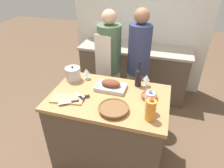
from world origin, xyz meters
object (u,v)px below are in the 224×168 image
Objects in this scene: juice_jug at (150,110)px; condiment_bottle_tall at (112,41)px; cutting_board at (68,99)px; condiment_bottle_extra at (116,41)px; stock_pot at (73,74)px; wine_glass_left at (147,78)px; condiment_bottle_short at (147,41)px; knife_bread at (80,96)px; person_cook_aproned at (109,63)px; roasting_pan at (111,86)px; knife_paring at (83,96)px; wicker_basket at (114,109)px; knife_chef at (70,102)px; person_cook_guest at (138,64)px; wine_glass_right at (86,72)px; mixing_bowl at (149,96)px; stand_mixer at (100,34)px; wine_bottle_green at (138,76)px; milk_jug at (149,102)px.

juice_jug is 1.53× the size of condiment_bottle_tall.
cutting_board is 1.87× the size of condiment_bottle_extra.
stock_pot is (-0.11, 0.38, 0.07)m from cutting_board.
wine_glass_left is 1.34m from condiment_bottle_short.
knife_bread is 1.62m from condiment_bottle_extra.
wine_glass_left is 0.77m from person_cook_aproned.
juice_jug is 0.56m from wine_glass_left.
condiment_bottle_tall is (-0.38, 1.37, -0.01)m from roasting_pan.
knife_paring is (0.26, -0.31, -0.06)m from stock_pot.
roasting_pan is 1.40m from condiment_bottle_extra.
juice_jug is (0.34, -0.02, 0.08)m from wicker_basket.
person_cook_guest is at bearing 64.69° from knife_chef.
person_cook_guest is (0.51, 1.07, -0.01)m from knife_chef.
condiment_bottle_tall is (-0.04, 1.24, -0.07)m from wine_glass_right.
juice_jug reaches higher than knife_chef.
condiment_bottle_extra is 0.83m from person_cook_guest.
juice_jug reaches higher than wine_glass_right.
person_cook_guest is at bearing 42.93° from stock_pot.
juice_jug is (0.85, -0.06, 0.09)m from cutting_board.
wine_glass_left is at bearing -58.29° from condiment_bottle_tall.
wicker_basket is 1.80m from condiment_bottle_tall.
cutting_board is at bearing -154.58° from knife_paring.
condiment_bottle_short is at bearing 98.42° from mixing_bowl.
person_cook_guest is (0.19, 0.70, -0.03)m from roasting_pan.
stand_mixer is (-0.28, 1.31, 0.02)m from wine_glass_right.
condiment_bottle_short reaches higher than wine_glass_right.
knife_paring is 0.87× the size of knife_bread.
wine_bottle_green is at bearing 110.67° from juice_jug.
stand_mixer reaches higher than condiment_bottle_short.
cutting_board is 2.45× the size of wine_glass_left.
roasting_pan is 0.33m from wine_bottle_green.
mixing_bowl is at bearing 16.02° from knife_bread.
condiment_bottle_extra is at bearing 115.73° from wine_bottle_green.
person_cook_aproned is (-0.42, -0.83, -0.07)m from condiment_bottle_short.
juice_jug is 2.12m from stand_mixer.
wine_bottle_green is 0.09m from wine_glass_left.
condiment_bottle_tall reaches higher than knife_paring.
knife_paring is 0.74× the size of condiment_bottle_short.
milk_jug reaches higher than knife_bread.
milk_jug reaches higher than condiment_bottle_short.
condiment_bottle_tall is at bearing 91.92° from knife_chef.
wine_glass_right is 1.34m from stand_mixer.
juice_jug is 0.11m from milk_jug.
roasting_pan is 0.38m from wicker_basket.
milk_jug is (-0.02, 0.11, 0.00)m from juice_jug.
juice_jug is 1.25m from person_cook_aproned.
mixing_bowl is 0.88× the size of knife_chef.
wine_glass_left reaches higher than wine_glass_right.
wine_glass_left is 1.37m from condiment_bottle_extra.
wine_glass_right is 1.47m from condiment_bottle_short.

